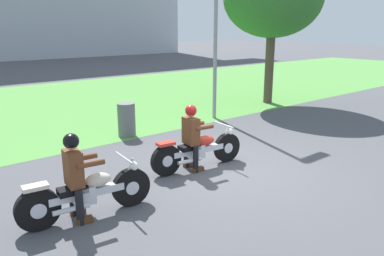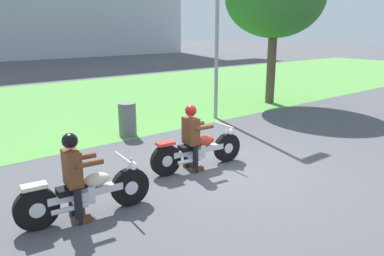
{
  "view_description": "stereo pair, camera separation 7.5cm",
  "coord_description": "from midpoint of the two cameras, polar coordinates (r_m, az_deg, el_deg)",
  "views": [
    {
      "loc": [
        -5.41,
        -5.32,
        2.93
      ],
      "look_at": [
        -0.44,
        0.66,
        0.85
      ],
      "focal_mm": 35.32,
      "sensor_mm": 36.0,
      "label": 1
    },
    {
      "loc": [
        -5.35,
        -5.36,
        2.93
      ],
      "look_at": [
        -0.44,
        0.66,
        0.85
      ],
      "focal_mm": 35.32,
      "sensor_mm": 36.0,
      "label": 2
    }
  ],
  "objects": [
    {
      "name": "streetlight_pole",
      "position": [
        12.38,
        3.86,
        18.68
      ],
      "size": [
        0.96,
        0.2,
        6.02
      ],
      "color": "gray",
      "rests_on": "ground"
    },
    {
      "name": "grass_verge",
      "position": [
        15.8,
        -19.14,
        3.48
      ],
      "size": [
        60.0,
        12.0,
        0.01
      ],
      "primitive_type": "cube",
      "color": "#549342",
      "rests_on": "ground"
    },
    {
      "name": "motorcycle_lead",
      "position": [
        8.03,
        0.7,
        -3.41
      ],
      "size": [
        2.21,
        0.66,
        0.88
      ],
      "rotation": [
        0.0,
        0.0,
        -0.11
      ],
      "color": "black",
      "rests_on": "ground"
    },
    {
      "name": "trash_can",
      "position": [
        10.55,
        -10.06,
        1.23
      ],
      "size": [
        0.48,
        0.48,
        0.93
      ],
      "primitive_type": "cylinder",
      "color": "#595E5B",
      "rests_on": "ground"
    },
    {
      "name": "motorcycle_follow",
      "position": [
        6.25,
        -15.82,
        -9.49
      ],
      "size": [
        2.15,
        0.66,
        0.89
      ],
      "rotation": [
        0.0,
        0.0,
        -0.11
      ],
      "color": "black",
      "rests_on": "ground"
    },
    {
      "name": "rider_lead",
      "position": [
        7.82,
        -0.33,
        -0.67
      ],
      "size": [
        0.58,
        0.5,
        1.41
      ],
      "rotation": [
        0.0,
        0.0,
        -0.11
      ],
      "color": "black",
      "rests_on": "ground"
    },
    {
      "name": "ground",
      "position": [
        8.13,
        5.17,
        -6.21
      ],
      "size": [
        120.0,
        120.0,
        0.0
      ],
      "primitive_type": "plane",
      "color": "#4C4C51"
    },
    {
      "name": "rider_follow",
      "position": [
        6.06,
        -17.63,
        -6.11
      ],
      "size": [
        0.58,
        0.5,
        1.41
      ],
      "rotation": [
        0.0,
        0.0,
        -0.11
      ],
      "color": "black",
      "rests_on": "ground"
    }
  ]
}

